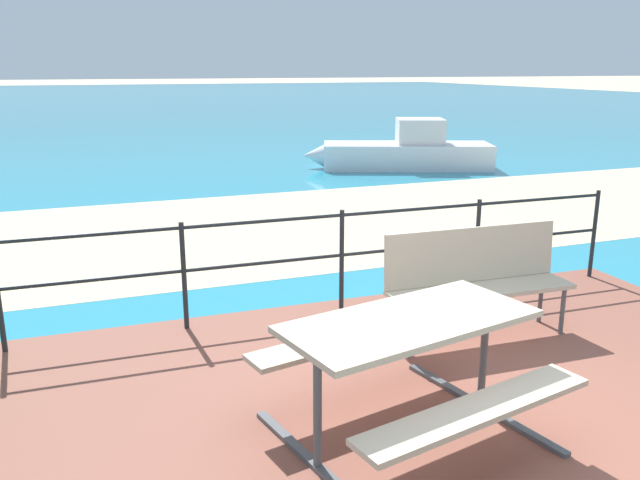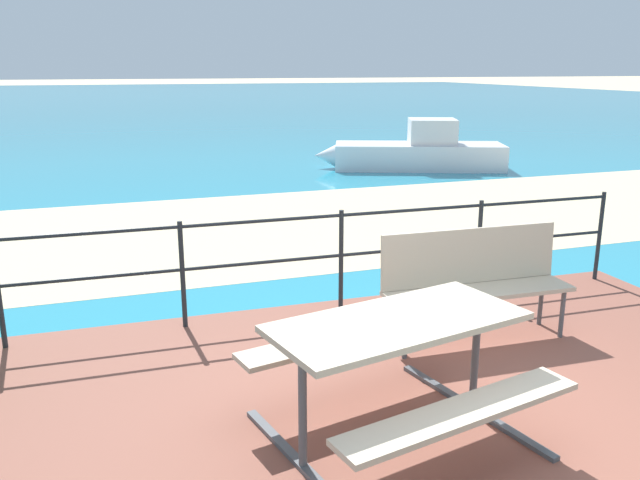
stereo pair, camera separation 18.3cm
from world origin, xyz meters
TOP-DOWN VIEW (x-y plane):
  - ground_plane at (0.00, 0.00)m, footprint 240.00×240.00m
  - patio_paving at (0.00, 0.00)m, footprint 6.40×5.20m
  - sea_water at (0.00, 40.00)m, footprint 90.00×90.00m
  - beach_strip at (0.00, 6.01)m, footprint 54.10×6.22m
  - picnic_table at (-0.43, 0.15)m, footprint 1.84×1.74m
  - park_bench at (0.85, 1.40)m, footprint 1.62×0.43m
  - railing_fence at (0.00, 2.37)m, footprint 5.94×0.04m
  - boat_mid at (4.71, 10.44)m, footprint 4.36×2.50m

SIDE VIEW (x-z plane):
  - ground_plane at x=0.00m, z-range 0.00..0.00m
  - sea_water at x=0.00m, z-range 0.00..0.01m
  - beach_strip at x=0.00m, z-range 0.00..0.01m
  - patio_paving at x=0.00m, z-range 0.00..0.06m
  - boat_mid at x=4.71m, z-range -0.18..0.96m
  - park_bench at x=0.85m, z-range 0.15..1.08m
  - picnic_table at x=-0.43m, z-range 0.26..1.06m
  - railing_fence at x=0.00m, z-range 0.20..1.16m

